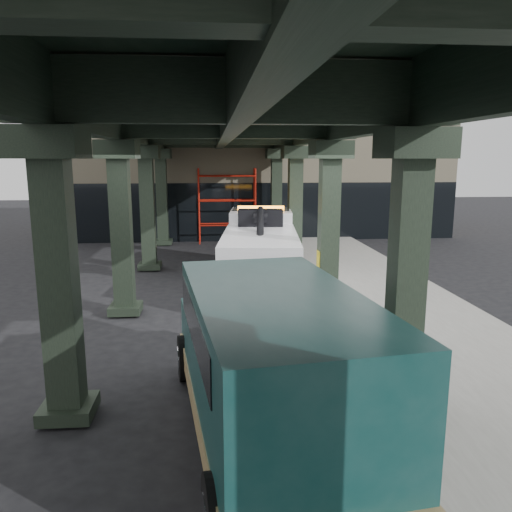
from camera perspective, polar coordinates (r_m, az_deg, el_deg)
ground at (r=13.17m, az=-1.17°, el=-8.91°), size 90.00×90.00×0.00m
sidewalk at (r=15.94m, az=14.74°, el=-5.43°), size 5.00×40.00×0.15m
lane_stripe at (r=15.25m, az=4.72°, el=-6.11°), size 0.12×38.00×0.01m
viaduct at (r=14.39m, az=-3.47°, el=14.88°), size 7.40×32.00×6.40m
building at (r=32.48m, az=-0.10°, el=10.19°), size 22.00×10.00×8.00m
scaffolding at (r=27.11m, az=-3.34°, el=5.99°), size 3.08×0.88×4.00m
tow_truck at (r=18.04m, az=0.51°, el=1.08°), size 3.25×8.76×2.81m
towed_van at (r=7.95m, az=1.63°, el=-11.91°), size 3.24×6.65×2.60m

